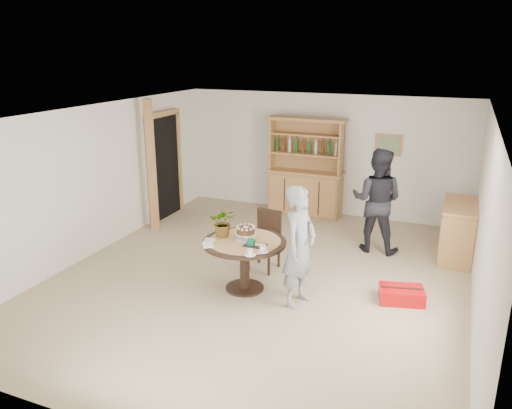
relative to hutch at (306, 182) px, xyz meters
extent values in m
plane|color=tan|center=(0.30, -3.24, -0.69)|extent=(7.00, 7.00, 0.00)
cube|color=white|center=(0.30, 0.26, 0.56)|extent=(6.00, 0.04, 2.50)
cube|color=white|center=(0.30, -6.74, 0.56)|extent=(6.00, 0.04, 2.50)
cube|color=white|center=(-2.70, -3.24, 0.56)|extent=(0.04, 7.00, 2.50)
cube|color=white|center=(3.30, -3.24, 0.56)|extent=(0.04, 7.00, 2.50)
cube|color=white|center=(0.30, -3.24, 1.81)|extent=(6.00, 7.00, 0.04)
cube|color=tan|center=(1.60, 0.23, 0.86)|extent=(0.52, 0.03, 0.42)
cube|color=#59724C|center=(1.60, 0.21, 0.86)|extent=(0.44, 0.02, 0.34)
cube|color=black|center=(-2.64, -1.24, 0.36)|extent=(0.10, 0.90, 2.10)
cube|color=#B77D4D|center=(-2.62, -1.74, 0.36)|extent=(0.12, 0.10, 2.10)
cube|color=#B77D4D|center=(-2.62, -0.74, 0.36)|extent=(0.12, 0.10, 2.10)
cube|color=#B77D4D|center=(-2.62, -1.24, 1.44)|extent=(0.12, 1.10, 0.10)
cube|color=tan|center=(-2.40, -2.04, 0.56)|extent=(0.12, 0.12, 2.50)
cube|color=#B77D4D|center=(0.00, 0.00, -0.24)|extent=(1.50, 0.50, 0.90)
cube|color=tan|center=(0.00, 0.00, 0.23)|extent=(1.56, 0.54, 0.04)
cube|color=#B77D4D|center=(0.00, 0.10, 0.78)|extent=(1.50, 0.04, 1.06)
cube|color=#B77D4D|center=(-0.73, -0.05, 0.78)|extent=(0.04, 0.34, 1.06)
cube|color=#B77D4D|center=(0.73, -0.05, 0.78)|extent=(0.04, 0.34, 1.06)
cube|color=tan|center=(0.00, -0.05, 0.61)|extent=(1.44, 0.32, 0.03)
cube|color=tan|center=(0.00, -0.05, 1.01)|extent=(1.44, 0.32, 0.03)
cube|color=#B77D4D|center=(0.00, -0.05, 1.32)|extent=(1.62, 0.40, 0.06)
cylinder|color=#194C1E|center=(-0.56, -0.05, 0.77)|extent=(0.07, 0.07, 0.28)
cylinder|color=#4C2D14|center=(-0.40, -0.05, 0.77)|extent=(0.07, 0.07, 0.28)
cylinder|color=#B2BFB2|center=(-0.24, -0.05, 0.77)|extent=(0.07, 0.07, 0.28)
cylinder|color=#194C1E|center=(-0.08, -0.05, 0.77)|extent=(0.07, 0.07, 0.28)
cylinder|color=#4C2D14|center=(0.08, -0.05, 0.77)|extent=(0.07, 0.07, 0.28)
cylinder|color=#B2BFB2|center=(0.24, -0.05, 0.77)|extent=(0.07, 0.07, 0.28)
cylinder|color=#194C1E|center=(0.40, -0.05, 0.77)|extent=(0.07, 0.07, 0.28)
cylinder|color=#4C2D14|center=(0.56, -0.05, 0.77)|extent=(0.07, 0.07, 0.28)
cube|color=#B77D4D|center=(3.04, -1.24, -0.24)|extent=(0.50, 1.20, 0.90)
cube|color=tan|center=(3.04, -1.24, 0.23)|extent=(0.54, 1.26, 0.04)
cylinder|color=black|center=(0.23, -3.68, 0.04)|extent=(1.20, 1.20, 0.04)
cylinder|color=black|center=(0.23, -3.68, -0.33)|extent=(0.14, 0.14, 0.70)
cylinder|color=black|center=(0.23, -3.68, -0.67)|extent=(0.56, 0.56, 0.03)
cylinder|color=tan|center=(0.23, -3.68, 0.07)|extent=(1.04, 1.04, 0.01)
cube|color=black|center=(0.23, -2.93, -0.24)|extent=(0.46, 0.46, 0.04)
cube|color=black|center=(0.24, -2.74, 0.01)|extent=(0.42, 0.07, 0.46)
cube|color=black|center=(0.24, -2.74, 0.23)|extent=(0.42, 0.08, 0.05)
cube|color=black|center=(0.03, -3.09, -0.47)|extent=(0.04, 0.04, 0.44)
cube|color=black|center=(0.39, -3.12, -0.47)|extent=(0.04, 0.04, 0.44)
cube|color=black|center=(0.06, -2.73, -0.47)|extent=(0.04, 0.03, 0.44)
cube|color=black|center=(0.42, -2.76, -0.47)|extent=(0.04, 0.04, 0.44)
cylinder|color=white|center=(0.23, -3.63, 0.08)|extent=(0.28, 0.28, 0.01)
cylinder|color=white|center=(0.23, -3.63, 0.12)|extent=(0.05, 0.05, 0.08)
cylinder|color=white|center=(0.23, -3.63, 0.16)|extent=(0.30, 0.30, 0.01)
cylinder|color=#4D2E16|center=(0.23, -3.63, 0.21)|extent=(0.26, 0.26, 0.09)
cylinder|color=white|center=(0.23, -3.63, 0.26)|extent=(0.08, 0.08, 0.01)
sphere|color=white|center=(0.35, -3.63, 0.26)|extent=(0.04, 0.04, 0.04)
sphere|color=white|center=(0.33, -3.57, 0.26)|extent=(0.04, 0.04, 0.04)
sphere|color=white|center=(0.29, -3.52, 0.26)|extent=(0.04, 0.04, 0.04)
sphere|color=white|center=(0.23, -3.51, 0.26)|extent=(0.04, 0.04, 0.04)
sphere|color=white|center=(0.17, -3.52, 0.26)|extent=(0.04, 0.04, 0.04)
sphere|color=white|center=(0.12, -3.57, 0.26)|extent=(0.04, 0.04, 0.04)
sphere|color=white|center=(0.11, -3.63, 0.26)|extent=(0.04, 0.04, 0.04)
sphere|color=white|center=(0.12, -3.69, 0.26)|extent=(0.04, 0.04, 0.04)
sphere|color=white|center=(0.17, -3.73, 0.26)|extent=(0.04, 0.04, 0.04)
sphere|color=white|center=(0.23, -3.75, 0.26)|extent=(0.04, 0.04, 0.04)
sphere|color=white|center=(0.29, -3.73, 0.26)|extent=(0.04, 0.04, 0.04)
sphere|color=white|center=(0.33, -3.69, 0.26)|extent=(0.04, 0.04, 0.04)
imported|color=#3F7233|center=(-0.12, -3.63, 0.28)|extent=(0.47, 0.44, 0.42)
cube|color=black|center=(0.45, -3.80, 0.08)|extent=(0.30, 0.20, 0.01)
cube|color=#0B6A3D|center=(0.39, -3.80, 0.11)|extent=(0.10, 0.10, 0.06)
cube|color=#0B6A3D|center=(0.39, -3.80, 0.15)|extent=(0.11, 0.02, 0.01)
cylinder|color=white|center=(0.63, -3.96, 0.08)|extent=(0.15, 0.15, 0.01)
imported|color=white|center=(0.63, -3.96, 0.12)|extent=(0.10, 0.10, 0.08)
cylinder|color=white|center=(0.51, -4.13, 0.08)|extent=(0.15, 0.15, 0.01)
imported|color=white|center=(0.51, -4.13, 0.12)|extent=(0.08, 0.08, 0.07)
cube|color=white|center=(-0.22, -3.88, 0.09)|extent=(0.14, 0.08, 0.03)
cube|color=white|center=(-0.19, -4.00, 0.09)|extent=(0.16, 0.11, 0.03)
cube|color=white|center=(-0.13, -4.10, 0.09)|extent=(0.16, 0.14, 0.03)
imported|color=gray|center=(1.08, -3.78, 0.15)|extent=(0.50, 0.67, 1.68)
imported|color=black|center=(1.70, -1.45, 0.21)|extent=(0.91, 0.73, 1.80)
cube|color=red|center=(2.39, -3.19, -0.59)|extent=(0.68, 0.54, 0.20)
cube|color=black|center=(2.39, -3.19, -0.48)|extent=(0.55, 0.18, 0.01)
camera|label=1|loc=(2.92, -9.72, 2.70)|focal=35.00mm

